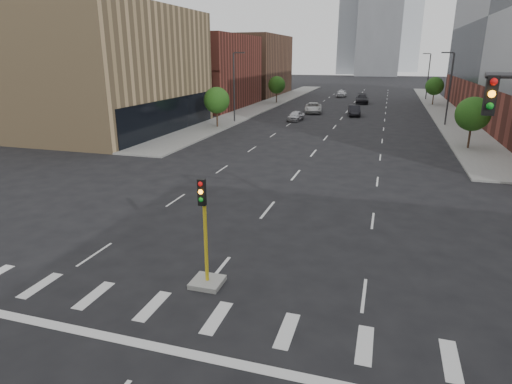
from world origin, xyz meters
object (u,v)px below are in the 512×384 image
at_px(car_deep_right, 362,99).
at_px(car_distant, 342,93).
at_px(car_mid_right, 354,111).
at_px(car_far_left, 313,108).
at_px(car_near_left, 296,116).
at_px(median_traffic_signal, 206,263).

bearing_deg(car_deep_right, car_distant, 109.09).
relative_size(car_mid_right, car_far_left, 0.83).
xyz_separation_m(car_near_left, car_distant, (2.29, 37.69, 0.09)).
xyz_separation_m(car_far_left, car_deep_right, (6.48, 16.51, 0.04)).
distance_m(car_near_left, car_deep_right, 26.74).
height_order(car_deep_right, car_distant, car_deep_right).
xyz_separation_m(median_traffic_signal, car_near_left, (-5.87, 44.90, -0.29)).
xyz_separation_m(car_mid_right, car_deep_right, (0.00, 18.21, 0.06)).
bearing_deg(car_deep_right, car_far_left, -115.28).
bearing_deg(median_traffic_signal, car_distant, 92.48).
bearing_deg(car_distant, median_traffic_signal, -86.54).
xyz_separation_m(car_mid_right, car_distant, (-5.07, 30.20, -0.00)).
bearing_deg(car_near_left, car_distant, 93.28).
bearing_deg(car_deep_right, median_traffic_signal, -95.07).
xyz_separation_m(median_traffic_signal, car_deep_right, (1.50, 70.61, -0.15)).
bearing_deg(car_near_left, median_traffic_signal, -75.79).
distance_m(car_mid_right, car_deep_right, 18.21).
xyz_separation_m(car_near_left, car_far_left, (0.89, 9.19, 0.10)).
bearing_deg(car_deep_right, car_near_left, -109.85).
distance_m(car_far_left, car_deep_right, 17.74).
height_order(median_traffic_signal, car_deep_right, median_traffic_signal).
relative_size(median_traffic_signal, car_deep_right, 0.77).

